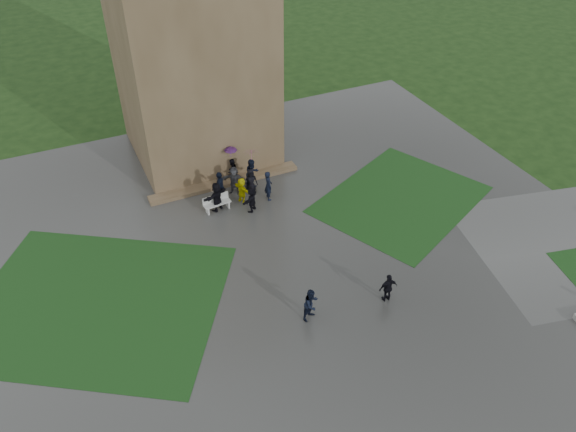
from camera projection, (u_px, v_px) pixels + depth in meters
name	position (u px, v px, depth m)	size (l,w,h in m)	color
ground	(304.00, 305.00, 25.30)	(120.00, 120.00, 0.00)	black
plaza	(286.00, 277.00, 26.74)	(34.00, 34.00, 0.02)	#333331
lawn_inset_left	(97.00, 303.00, 25.35)	(11.00, 9.00, 0.01)	#133613
lawn_inset_right	(401.00, 199.00, 31.71)	(9.00, 7.00, 0.01)	#133613
tower	(187.00, 7.00, 30.63)	(8.00, 8.00, 18.00)	brown
tower_plinth	(225.00, 183.00, 32.86)	(9.00, 0.80, 0.22)	brown
bench	(217.00, 203.00, 30.69)	(1.55, 0.61, 0.88)	silver
visitor_cluster	(238.00, 183.00, 31.25)	(4.05, 4.19, 2.53)	black
pedestrian_mid	(311.00, 304.00, 24.19)	(0.79, 0.45, 1.63)	black
pedestrian_near	(388.00, 288.00, 25.06)	(0.88, 0.50, 1.51)	black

